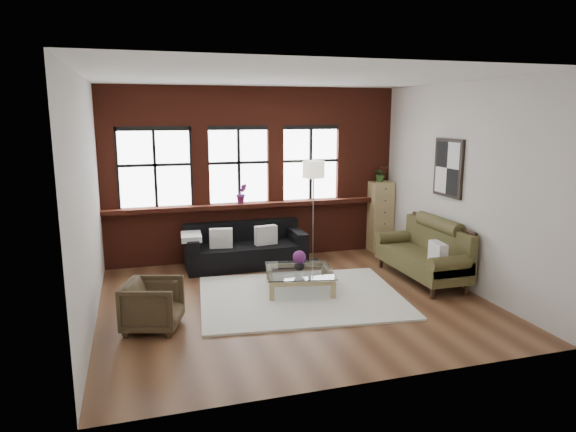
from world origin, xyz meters
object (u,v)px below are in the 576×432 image
object	(u,v)px
dark_sofa	(245,245)
coffee_table	(299,281)
vase	(299,265)
drawer_chest	(379,216)
vintage_settee	(422,250)
armchair	(153,305)
floor_lamp	(313,208)

from	to	relation	value
dark_sofa	coffee_table	size ratio (longest dim) A/B	2.07
vase	drawer_chest	bearing A→B (deg)	39.40
vintage_settee	armchair	bearing A→B (deg)	-170.02
coffee_table	drawer_chest	bearing A→B (deg)	39.40
dark_sofa	vintage_settee	xyz separation A→B (m)	(2.61, -1.61, 0.13)
vintage_settee	drawer_chest	size ratio (longest dim) A/B	1.39
vintage_settee	drawer_chest	xyz separation A→B (m)	(0.21, 1.96, 0.18)
vintage_settee	drawer_chest	world-z (taller)	drawer_chest
coffee_table	armchair	bearing A→B (deg)	-159.49
floor_lamp	vintage_settee	bearing A→B (deg)	-49.90
dark_sofa	vase	bearing A→B (deg)	-71.21
armchair	drawer_chest	xyz separation A→B (m)	(4.53, 2.72, 0.38)
coffee_table	floor_lamp	xyz separation A→B (m)	(0.75, 1.51, 0.85)
dark_sofa	vintage_settee	world-z (taller)	vintage_settee
vase	dark_sofa	bearing A→B (deg)	108.79
vintage_settee	drawer_chest	bearing A→B (deg)	83.81
coffee_table	dark_sofa	bearing A→B (deg)	108.79
drawer_chest	floor_lamp	distance (m)	1.62
drawer_chest	coffee_table	bearing A→B (deg)	-140.60
armchair	floor_lamp	xyz separation A→B (m)	(2.99, 2.34, 0.69)
vintage_settee	floor_lamp	xyz separation A→B (m)	(-1.33, 1.58, 0.50)
dark_sofa	coffee_table	bearing A→B (deg)	-71.21
vintage_settee	coffee_table	bearing A→B (deg)	177.95
armchair	vase	world-z (taller)	armchair
vase	floor_lamp	bearing A→B (deg)	63.45
armchair	dark_sofa	bearing A→B (deg)	-18.42
coffee_table	vintage_settee	bearing A→B (deg)	-2.05
armchair	drawer_chest	bearing A→B (deg)	-41.60
dark_sofa	coffee_table	world-z (taller)	dark_sofa
armchair	drawer_chest	world-z (taller)	drawer_chest
dark_sofa	vase	distance (m)	1.62
coffee_table	floor_lamp	world-z (taller)	floor_lamp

